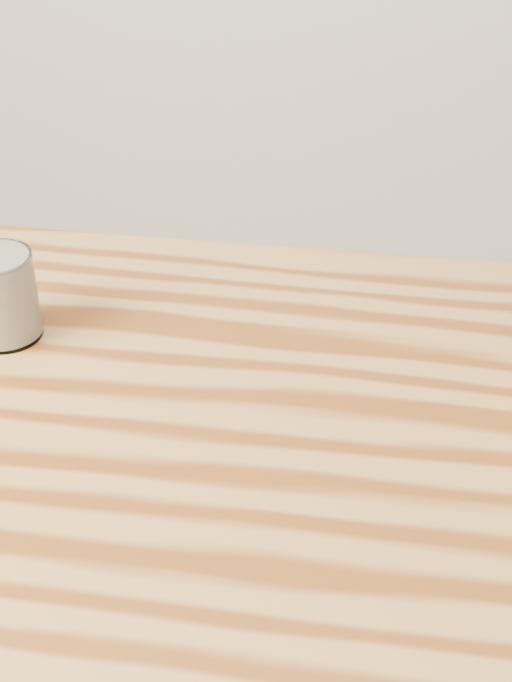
# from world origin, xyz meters

# --- Properties ---
(table) EXTENTS (1.20, 0.80, 0.90)m
(table) POSITION_xyz_m (0.00, 0.00, 0.77)
(table) COLOR olive
(table) RESTS_ON ground
(smoothie_glass) EXTENTS (0.07, 0.07, 0.09)m
(smoothie_glass) POSITION_xyz_m (-0.23, 0.17, 0.95)
(smoothie_glass) COLOR white
(smoothie_glass) RESTS_ON table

